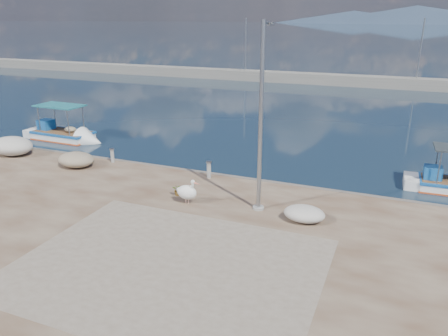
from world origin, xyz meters
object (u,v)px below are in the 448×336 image
at_px(pelican, 187,192).
at_px(lamp_post, 261,126).
at_px(boat_left, 63,136).
at_px(bollard_near, 209,169).

bearing_deg(pelican, lamp_post, 19.27).
distance_m(boat_left, lamp_post, 17.33).
relative_size(pelican, bollard_near, 1.40).
distance_m(boat_left, pelican, 14.74).
distance_m(lamp_post, bollard_near, 4.95).
bearing_deg(boat_left, bollard_near, -17.22).
bearing_deg(pelican, bollard_near, 105.02).
height_order(pelican, bollard_near, pelican).
bearing_deg(bollard_near, boat_left, 161.33).
relative_size(boat_left, bollard_near, 6.99).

